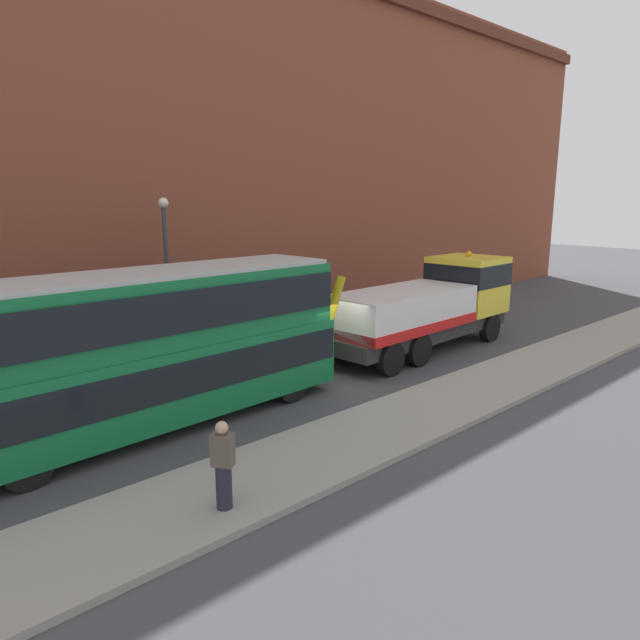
% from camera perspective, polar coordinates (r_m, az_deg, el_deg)
% --- Properties ---
extents(ground_plane, '(120.00, 120.00, 0.00)m').
position_cam_1_polar(ground_plane, '(18.76, 0.28, -5.87)').
color(ground_plane, '#424247').
extents(near_kerb, '(60.00, 2.80, 0.15)m').
position_cam_1_polar(near_kerb, '(16.09, 10.63, -8.92)').
color(near_kerb, gray).
rests_on(near_kerb, ground_plane).
extents(building_facade, '(60.00, 1.50, 16.00)m').
position_cam_1_polar(building_facade, '(23.98, -12.54, 17.30)').
color(building_facade, brown).
rests_on(building_facade, ground_plane).
extents(recovery_tow_truck, '(10.19, 2.98, 3.67)m').
position_cam_1_polar(recovery_tow_truck, '(22.36, 10.94, 1.52)').
color(recovery_tow_truck, '#2D2D2D').
rests_on(recovery_tow_truck, ground_plane).
extents(double_decker_bus, '(11.12, 2.97, 4.06)m').
position_cam_1_polar(double_decker_bus, '(14.77, -17.18, -2.39)').
color(double_decker_bus, '#146B38').
rests_on(double_decker_bus, ground_plane).
extents(pedestrian_onlooker, '(0.44, 0.48, 1.71)m').
position_cam_1_polar(pedestrian_onlooker, '(10.88, -9.72, -14.30)').
color(pedestrian_onlooker, '#232333').
rests_on(pedestrian_onlooker, near_kerb).
extents(street_lamp, '(0.36, 0.36, 5.83)m').
position_cam_1_polar(street_lamp, '(20.81, -15.16, 5.30)').
color(street_lamp, '#38383D').
rests_on(street_lamp, ground_plane).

